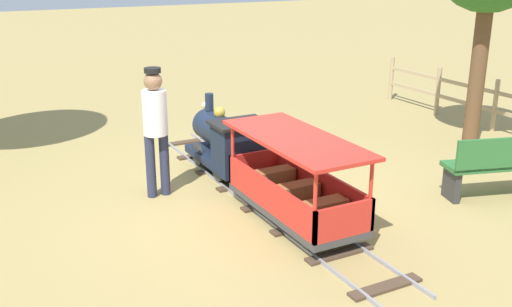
# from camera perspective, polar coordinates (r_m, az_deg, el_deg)

# --- Properties ---
(ground_plane) EXTENTS (60.00, 60.00, 0.00)m
(ground_plane) POSITION_cam_1_polar(r_m,az_deg,el_deg) (7.43, 0.30, -4.21)
(ground_plane) COLOR #A38C51
(track) EXTENTS (0.76, 5.70, 0.04)m
(track) POSITION_cam_1_polar(r_m,az_deg,el_deg) (7.47, 0.09, -3.94)
(track) COLOR gray
(track) RESTS_ON ground_plane
(locomotive) EXTENTS (0.72, 1.45, 0.99)m
(locomotive) POSITION_cam_1_polar(r_m,az_deg,el_deg) (8.03, -2.76, 1.19)
(locomotive) COLOR #192338
(locomotive) RESTS_ON ground_plane
(passenger_car) EXTENTS (0.82, 2.00, 0.97)m
(passenger_car) POSITION_cam_1_polar(r_m,az_deg,el_deg) (6.59, 3.76, -3.29)
(passenger_car) COLOR #3F3F3F
(passenger_car) RESTS_ON ground_plane
(conductor_person) EXTENTS (0.30, 0.30, 1.62)m
(conductor_person) POSITION_cam_1_polar(r_m,az_deg,el_deg) (7.27, -9.69, 3.00)
(conductor_person) COLOR #282D47
(conductor_person) RESTS_ON ground_plane
(park_bench) EXTENTS (1.36, 0.76, 0.82)m
(park_bench) POSITION_cam_1_polar(r_m,az_deg,el_deg) (7.85, 22.31, -1.14)
(park_bench) COLOR #2D6B33
(park_bench) RESTS_ON ground_plane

